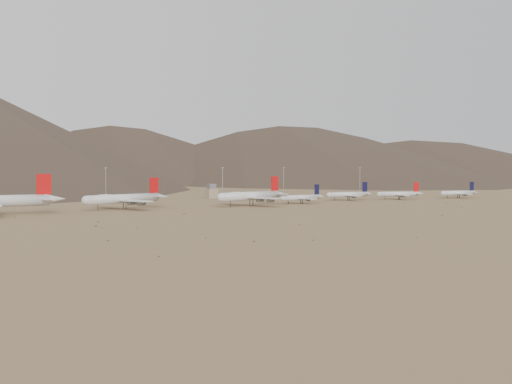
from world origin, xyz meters
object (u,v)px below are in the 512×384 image
narrowbody_b (349,194)px  narrowbody_a (302,197)px  widebody_east (251,196)px  widebody_centre (124,199)px  control_tower (211,192)px

narrowbody_b → narrowbody_a: bearing=-161.6°
widebody_east → narrowbody_a: size_ratio=1.57×
widebody_centre → control_tower: widebody_centre is taller
widebody_centre → narrowbody_a: size_ratio=1.54×
widebody_centre → narrowbody_b: size_ratio=1.45×
widebody_east → control_tower: widebody_east is taller
widebody_east → widebody_centre: bearing=155.5°
widebody_east → control_tower: 100.25m
narrowbody_b → control_tower: (-80.11, 79.27, 0.72)m
widebody_east → control_tower: (19.45, 98.33, -1.43)m
widebody_centre → control_tower: bearing=21.0°
narrowbody_b → control_tower: 112.70m
narrowbody_a → control_tower: size_ratio=3.39×
narrowbody_a → narrowbody_b: (55.10, 15.54, 0.23)m
widebody_east → narrowbody_a: bearing=-12.5°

